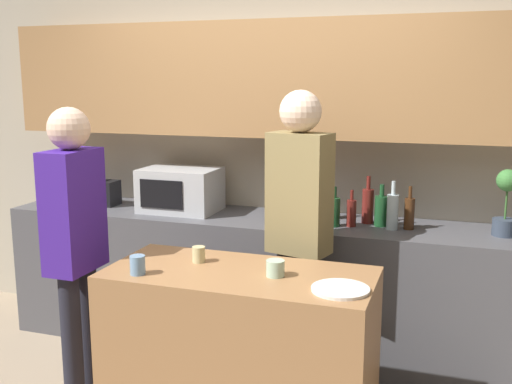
{
  "coord_description": "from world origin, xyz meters",
  "views": [
    {
      "loc": [
        1.19,
        -2.3,
        1.83
      ],
      "look_at": [
        0.22,
        0.57,
        1.26
      ],
      "focal_mm": 42.0,
      "sensor_mm": 36.0,
      "label": 1
    }
  ],
  "objects_px": {
    "potted_plant": "(506,203)",
    "cup_0": "(275,268)",
    "bottle_1": "(334,211)",
    "cup_2": "(199,254)",
    "bottle_4": "(381,210)",
    "bottle_6": "(409,213)",
    "microwave": "(180,190)",
    "bottle_5": "(393,211)",
    "bottle_3": "(368,205)",
    "person_center": "(75,235)",
    "cup_1": "(138,265)",
    "toaster": "(100,193)",
    "plate_on_island": "(340,289)",
    "bottle_0": "(326,204)",
    "person_left": "(299,217)",
    "bottle_2": "(351,213)"
  },
  "relations": [
    {
      "from": "microwave",
      "to": "person_left",
      "type": "relative_size",
      "value": 0.29
    },
    {
      "from": "bottle_4",
      "to": "bottle_1",
      "type": "bearing_deg",
      "value": -159.68
    },
    {
      "from": "potted_plant",
      "to": "bottle_1",
      "type": "xyz_separation_m",
      "value": [
        -0.99,
        -0.1,
        -0.1
      ]
    },
    {
      "from": "bottle_1",
      "to": "bottle_2",
      "type": "xyz_separation_m",
      "value": [
        0.1,
        0.03,
        -0.01
      ]
    },
    {
      "from": "bottle_6",
      "to": "cup_1",
      "type": "height_order",
      "value": "bottle_6"
    },
    {
      "from": "potted_plant",
      "to": "cup_1",
      "type": "relative_size",
      "value": 4.26
    },
    {
      "from": "bottle_4",
      "to": "potted_plant",
      "type": "bearing_deg",
      "value": -0.15
    },
    {
      "from": "bottle_1",
      "to": "bottle_4",
      "type": "xyz_separation_m",
      "value": [
        0.28,
        0.1,
        0.0
      ]
    },
    {
      "from": "bottle_0",
      "to": "bottle_1",
      "type": "relative_size",
      "value": 1.06
    },
    {
      "from": "cup_1",
      "to": "person_left",
      "type": "bearing_deg",
      "value": 51.8
    },
    {
      "from": "bottle_3",
      "to": "bottle_4",
      "type": "height_order",
      "value": "bottle_3"
    },
    {
      "from": "bottle_3",
      "to": "person_center",
      "type": "height_order",
      "value": "person_center"
    },
    {
      "from": "bottle_1",
      "to": "cup_0",
      "type": "distance_m",
      "value": 1.0
    },
    {
      "from": "plate_on_island",
      "to": "person_center",
      "type": "bearing_deg",
      "value": 175.67
    },
    {
      "from": "bottle_6",
      "to": "cup_0",
      "type": "height_order",
      "value": "bottle_6"
    },
    {
      "from": "bottle_0",
      "to": "cup_2",
      "type": "bearing_deg",
      "value": -111.44
    },
    {
      "from": "cup_2",
      "to": "person_center",
      "type": "height_order",
      "value": "person_center"
    },
    {
      "from": "bottle_1",
      "to": "cup_0",
      "type": "xyz_separation_m",
      "value": [
        -0.08,
        -1.0,
        -0.07
      ]
    },
    {
      "from": "person_center",
      "to": "bottle_1",
      "type": "bearing_deg",
      "value": 129.47
    },
    {
      "from": "bottle_2",
      "to": "bottle_0",
      "type": "bearing_deg",
      "value": 142.18
    },
    {
      "from": "person_center",
      "to": "person_left",
      "type": "bearing_deg",
      "value": 117.58
    },
    {
      "from": "potted_plant",
      "to": "plate_on_island",
      "type": "bearing_deg",
      "value": -121.81
    },
    {
      "from": "bottle_0",
      "to": "plate_on_island",
      "type": "bearing_deg",
      "value": -75.16
    },
    {
      "from": "bottle_5",
      "to": "plate_on_island",
      "type": "height_order",
      "value": "bottle_5"
    },
    {
      "from": "potted_plant",
      "to": "cup_2",
      "type": "xyz_separation_m",
      "value": [
        -1.51,
        -1.01,
        -0.17
      ]
    },
    {
      "from": "bottle_0",
      "to": "cup_2",
      "type": "xyz_separation_m",
      "value": [
        -0.43,
        -1.09,
        -0.08
      ]
    },
    {
      "from": "potted_plant",
      "to": "bottle_1",
      "type": "height_order",
      "value": "potted_plant"
    },
    {
      "from": "plate_on_island",
      "to": "cup_0",
      "type": "xyz_separation_m",
      "value": [
        -0.33,
        0.1,
        0.03
      ]
    },
    {
      "from": "cup_2",
      "to": "bottle_4",
      "type": "bearing_deg",
      "value": 51.88
    },
    {
      "from": "bottle_4",
      "to": "person_left",
      "type": "relative_size",
      "value": 0.15
    },
    {
      "from": "plate_on_island",
      "to": "bottle_6",
      "type": "bearing_deg",
      "value": 80.38
    },
    {
      "from": "bottle_5",
      "to": "cup_0",
      "type": "distance_m",
      "value": 1.13
    },
    {
      "from": "toaster",
      "to": "bottle_6",
      "type": "relative_size",
      "value": 0.97
    },
    {
      "from": "cup_0",
      "to": "cup_2",
      "type": "bearing_deg",
      "value": 168.61
    },
    {
      "from": "toaster",
      "to": "bottle_0",
      "type": "bearing_deg",
      "value": 2.82
    },
    {
      "from": "bottle_6",
      "to": "plate_on_island",
      "type": "distance_m",
      "value": 1.19
    },
    {
      "from": "toaster",
      "to": "bottle_5",
      "type": "relative_size",
      "value": 0.87
    },
    {
      "from": "bottle_1",
      "to": "plate_on_island",
      "type": "bearing_deg",
      "value": -77.14
    },
    {
      "from": "microwave",
      "to": "bottle_5",
      "type": "xyz_separation_m",
      "value": [
        1.46,
        -0.06,
        -0.04
      ]
    },
    {
      "from": "microwave",
      "to": "person_center",
      "type": "height_order",
      "value": "person_center"
    },
    {
      "from": "cup_1",
      "to": "cup_2",
      "type": "distance_m",
      "value": 0.34
    },
    {
      "from": "person_center",
      "to": "bottle_3",
      "type": "bearing_deg",
      "value": 129.6
    },
    {
      "from": "microwave",
      "to": "cup_2",
      "type": "xyz_separation_m",
      "value": [
        0.59,
        -1.01,
        -0.12
      ]
    },
    {
      "from": "bottle_2",
      "to": "bottle_4",
      "type": "bearing_deg",
      "value": 21.05
    },
    {
      "from": "bottle_0",
      "to": "person_left",
      "type": "height_order",
      "value": "person_left"
    },
    {
      "from": "potted_plant",
      "to": "cup_0",
      "type": "height_order",
      "value": "potted_plant"
    },
    {
      "from": "potted_plant",
      "to": "cup_1",
      "type": "distance_m",
      "value": 2.14
    },
    {
      "from": "potted_plant",
      "to": "plate_on_island",
      "type": "distance_m",
      "value": 1.42
    },
    {
      "from": "microwave",
      "to": "bottle_5",
      "type": "distance_m",
      "value": 1.46
    },
    {
      "from": "bottle_5",
      "to": "cup_2",
      "type": "bearing_deg",
      "value": -132.46
    }
  ]
}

